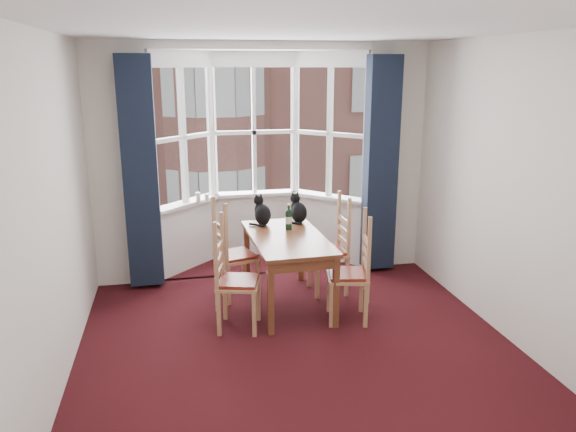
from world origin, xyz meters
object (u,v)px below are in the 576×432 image
object	(u,v)px
chair_left_far	(228,258)
cat_right	(298,211)
cat_left	(262,213)
wine_bottle	(289,218)
dining_table	(287,245)
candle_short	(207,197)
candle_tall	(198,197)
chair_right_far	(336,252)
chair_left_near	(229,283)
chair_right_near	(357,276)

from	to	relation	value
chair_left_far	cat_right	world-z (taller)	cat_right
cat_left	wine_bottle	size ratio (longest dim) A/B	1.23
dining_table	candle_short	size ratio (longest dim) A/B	16.40
candle_tall	chair_right_far	bearing A→B (deg)	-36.37
cat_left	candle_tall	xyz separation A→B (m)	(-0.68, 0.85, 0.02)
chair_left_near	chair_right_far	world-z (taller)	same
chair_left_far	wine_bottle	xyz separation A→B (m)	(0.67, -0.04, 0.43)
chair_left_far	chair_right_near	bearing A→B (deg)	-33.43
chair_left_near	cat_right	world-z (taller)	cat_right
chair_left_far	chair_right_near	xyz separation A→B (m)	(1.22, -0.80, 0.00)
cat_left	chair_left_near	bearing A→B (deg)	-116.75
cat_left	wine_bottle	xyz separation A→B (m)	(0.25, -0.26, -0.01)
cat_right	chair_left_far	bearing A→B (deg)	-164.77
candle_tall	candle_short	world-z (taller)	candle_tall
wine_bottle	candle_tall	world-z (taller)	wine_bottle
chair_left_far	candle_short	distance (m)	1.19
wine_bottle	cat_left	bearing A→B (deg)	134.52
wine_bottle	chair_left_near	bearing A→B (deg)	-136.51
chair_left_far	candle_short	xyz separation A→B (m)	(-0.15, 1.09, 0.44)
chair_right_far	candle_short	bearing A→B (deg)	140.74
dining_table	chair_left_far	xyz separation A→B (m)	(-0.60, 0.29, -0.21)
chair_left_far	cat_left	xyz separation A→B (m)	(0.42, 0.22, 0.44)
chair_right_near	candle_tall	size ratio (longest dim) A/B	7.69
cat_right	candle_short	world-z (taller)	cat_right
dining_table	wine_bottle	distance (m)	0.34
wine_bottle	candle_short	world-z (taller)	wine_bottle
cat_left	wine_bottle	world-z (taller)	cat_left
cat_left	candle_short	size ratio (longest dim) A/B	4.02
chair_right_near	cat_right	size ratio (longest dim) A/B	2.61
chair_left_far	candle_tall	world-z (taller)	candle_tall
dining_table	chair_right_far	bearing A→B (deg)	23.23
wine_bottle	candle_tall	distance (m)	1.45
chair_left_near	chair_right_near	bearing A→B (deg)	-2.94
candle_tall	chair_left_near	bearing A→B (deg)	-83.60
chair_left_far	cat_right	xyz separation A→B (m)	(0.84, 0.23, 0.44)
dining_table	chair_left_near	distance (m)	0.83
dining_table	chair_right_far	distance (m)	0.70
dining_table	candle_short	distance (m)	1.60
chair_left_far	chair_right_far	distance (m)	1.22
chair_left_near	chair_right_near	size ratio (longest dim) A/B	1.00
dining_table	cat_right	bearing A→B (deg)	65.77
chair_right_far	wine_bottle	size ratio (longest dim) A/B	3.20
chair_left_far	candle_short	bearing A→B (deg)	98.04
chair_right_near	cat_left	world-z (taller)	cat_left
dining_table	chair_left_far	world-z (taller)	chair_left_far
wine_bottle	candle_tall	xyz separation A→B (m)	(-0.93, 1.11, 0.03)
chair_right_near	chair_right_far	bearing A→B (deg)	89.73
chair_left_far	chair_right_far	world-z (taller)	same
chair_right_far	candle_tall	distance (m)	1.90
chair_right_far	candle_tall	size ratio (longest dim) A/B	7.69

